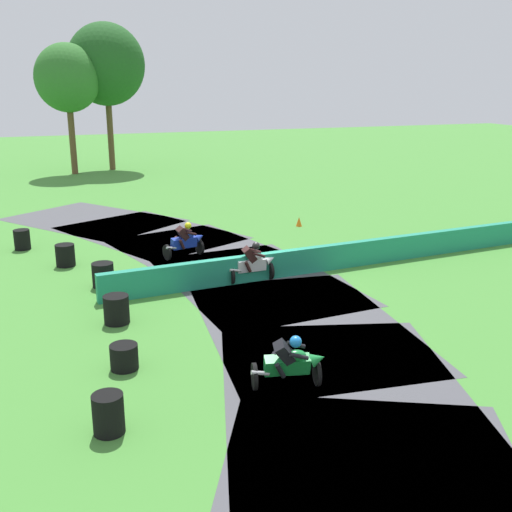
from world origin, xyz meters
TOP-DOWN VIEW (x-y plane):
  - ground_plane at (0.00, 0.00)m, footprint 120.00×120.00m
  - track_asphalt at (-1.53, -0.13)m, footprint 11.66×32.72m
  - safety_barrier at (5.05, 0.44)m, footprint 20.72×2.10m
  - motorcycle_lead_green at (-1.86, -7.37)m, footprint 1.70×1.05m
  - motorcycle_chase_white at (-0.15, -0.12)m, footprint 1.68×0.73m
  - motorcycle_trailing_blue at (-1.58, 3.50)m, footprint 1.71×1.06m
  - tire_stack_near at (-5.81, -7.79)m, footprint 0.61×0.61m
  - tire_stack_mid_a at (-5.15, -5.16)m, footprint 0.66×0.66m
  - tire_stack_mid_b at (-4.94, -2.25)m, footprint 0.71×0.71m
  - tire_stack_far at (-4.94, 1.06)m, footprint 0.71×0.71m
  - tire_stack_extra_a at (-5.97, 3.90)m, footprint 0.69×0.69m
  - tire_stack_extra_b at (-7.47, 6.82)m, footprint 0.63×0.63m
  - traffic_cone at (4.53, 6.75)m, footprint 0.28×0.28m
  - tree_far_left at (-1.25, 28.53)m, footprint 5.56×5.56m
  - tree_far_right at (-4.07, 27.22)m, footprint 4.46×4.46m

SIDE VIEW (x-z plane):
  - ground_plane at x=0.00m, z-range 0.00..0.00m
  - track_asphalt at x=-1.53m, z-range 0.00..0.01m
  - traffic_cone at x=4.53m, z-range 0.00..0.44m
  - tire_stack_mid_a at x=-5.15m, z-range 0.00..0.60m
  - tire_stack_mid_b at x=-4.94m, z-range 0.00..0.80m
  - tire_stack_far at x=-4.94m, z-range 0.00..0.80m
  - tire_stack_extra_a at x=-5.97m, z-range 0.00..0.80m
  - tire_stack_near at x=-5.81m, z-range 0.00..0.80m
  - tire_stack_extra_b at x=-7.47m, z-range 0.00..0.80m
  - safety_barrier at x=5.05m, z-range 0.00..0.90m
  - motorcycle_lead_green at x=-1.86m, z-range -0.08..1.34m
  - motorcycle_trailing_blue at x=-1.58m, z-range -0.06..1.37m
  - motorcycle_chase_white at x=-0.15m, z-range -0.05..1.37m
  - tree_far_right at x=-4.07m, z-range 2.11..11.08m
  - tree_far_left at x=-1.25m, z-range 2.30..12.79m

